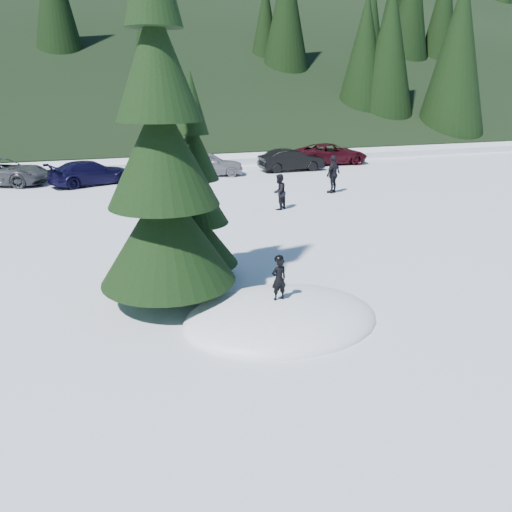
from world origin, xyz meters
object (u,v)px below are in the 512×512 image
object	(u,v)px
child_skier	(279,279)
car_6	(331,154)
car_5	(291,160)
car_3	(91,173)
car_4	(207,164)
spruce_short	(195,202)
adult_1	(333,174)
spruce_tall	(162,166)
car_2	(0,172)
adult_0	(279,192)

from	to	relation	value
child_skier	car_6	world-z (taller)	child_skier
child_skier	car_5	world-z (taller)	child_skier
car_3	car_4	size ratio (longest dim) A/B	1.06
spruce_short	car_6	bearing A→B (deg)	53.55
car_4	adult_1	bearing A→B (deg)	-136.30
spruce_tall	car_2	bearing A→B (deg)	108.34
car_5	car_6	xyz separation A→B (m)	(3.57, 1.74, 0.02)
spruce_short	car_2	world-z (taller)	spruce_short
spruce_tall	spruce_short	distance (m)	2.11
spruce_short	adult_0	world-z (taller)	spruce_short
spruce_tall	spruce_short	xyz separation A→B (m)	(1.00, 1.40, -1.22)
car_6	car_2	bearing A→B (deg)	96.28
car_6	child_skier	bearing A→B (deg)	153.60
spruce_tall	adult_1	world-z (taller)	spruce_tall
child_skier	car_2	bearing A→B (deg)	-73.12
child_skier	car_2	world-z (taller)	child_skier
spruce_short	adult_1	xyz separation A→B (m)	(8.72, 9.00, -1.18)
child_skier	car_3	xyz separation A→B (m)	(-3.57, 18.18, -0.34)
child_skier	spruce_short	bearing A→B (deg)	-75.33
adult_1	car_3	distance (m)	12.66
adult_1	car_5	xyz separation A→B (m)	(0.64, 6.77, -0.26)
spruce_short	car_2	xyz separation A→B (m)	(-6.92, 16.46, -1.41)
car_2	car_3	bearing A→B (deg)	-87.07
car_4	car_6	bearing A→B (deg)	-69.67
spruce_short	child_skier	bearing A→B (deg)	-69.82
car_6	adult_0	bearing A→B (deg)	147.06
car_3	car_4	world-z (taller)	car_4
adult_1	car_6	xyz separation A→B (m)	(4.21, 8.50, -0.24)
car_2	car_6	distance (m)	19.88
spruce_short	car_4	world-z (taller)	spruce_short
child_skier	adult_1	world-z (taller)	adult_1
spruce_tall	car_4	size ratio (longest dim) A/B	2.10
car_3	spruce_tall	bearing A→B (deg)	164.98
child_skier	car_6	distance (m)	23.77
child_skier	car_5	bearing A→B (deg)	-118.95
adult_0	car_3	size ratio (longest dim) A/B	0.35
spruce_tall	child_skier	bearing A→B (deg)	-38.95
car_5	car_6	size ratio (longest dim) A/B	0.82
spruce_tall	car_6	bearing A→B (deg)	53.62
adult_1	spruce_tall	bearing A→B (deg)	15.30
spruce_tall	child_skier	size ratio (longest dim) A/B	8.83
adult_0	adult_1	bearing A→B (deg)	171.94
adult_0	car_4	size ratio (longest dim) A/B	0.37
spruce_tall	car_4	bearing A→B (deg)	73.55
spruce_short	child_skier	world-z (taller)	spruce_short
adult_0	adult_1	world-z (taller)	adult_1
spruce_tall	car_5	distance (m)	20.22
car_5	car_3	bearing A→B (deg)	93.17
adult_1	car_4	xyz separation A→B (m)	(-4.66, 6.71, -0.22)
car_5	adult_1	bearing A→B (deg)	174.23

